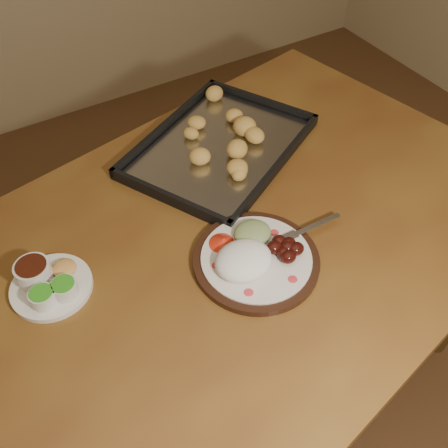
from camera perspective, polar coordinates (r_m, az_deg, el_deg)
dining_table at (r=1.14m, az=-1.06°, el=-5.66°), size 1.65×1.19×0.75m
dinner_plate at (r=1.03m, az=3.42°, el=-3.72°), size 0.35×0.26×0.06m
condiment_saucer at (r=1.04m, az=-19.52°, el=-6.33°), size 0.16×0.16×0.05m
baking_tray at (r=1.29m, az=-0.53°, el=8.94°), size 0.57×0.52×0.05m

